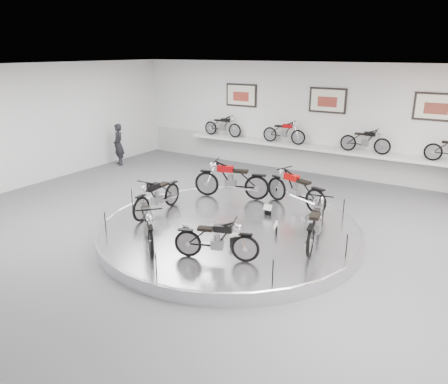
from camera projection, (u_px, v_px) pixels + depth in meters
The scene contains 21 objects.
floor at pixel (223, 240), 10.56m from camera, with size 16.00×16.00×0.00m, color #575759.
ceiling at pixel (223, 69), 9.32m from camera, with size 16.00×16.00×0.00m, color white.
wall_back at pixel (327, 120), 15.59m from camera, with size 16.00×16.00×0.00m, color silver.
wall_left at pixel (11, 128), 13.95m from camera, with size 14.00×14.00×0.00m, color silver.
dado_band at pixel (323, 160), 16.02m from camera, with size 15.68×0.04×1.10m, color #BCBCBA.
display_platform at pixel (229, 231), 10.75m from camera, with size 6.40×6.40×0.30m, color silver.
platform_rim at pixel (229, 226), 10.72m from camera, with size 6.40×6.40×0.10m, color #B2B2BA.
shelf at pixel (322, 149), 15.66m from camera, with size 11.00×0.55×0.10m, color silver.
poster_left at pixel (241, 95), 17.10m from camera, with size 1.35×0.06×0.88m, color white.
poster_center at pixel (328, 100), 15.34m from camera, with size 1.35×0.06×0.88m, color white.
poster_right at pixel (436, 107), 13.58m from camera, with size 1.35×0.06×0.88m, color white.
shelf_bike_a at pixel (223, 127), 17.64m from camera, with size 1.22×0.42×0.73m, color black, non-canonical shape.
shelf_bike_b at pixel (284, 134), 16.28m from camera, with size 1.22×0.42×0.73m, color #98050A, non-canonical shape.
shelf_bike_c at pixel (365, 142), 14.78m from camera, with size 1.22×0.42×0.73m, color black, non-canonical shape.
bike_a at pixel (316, 222), 9.53m from camera, with size 1.71×0.60×1.00m, color #A1A1A5, non-canonical shape.
bike_b at pixel (296, 189), 11.81m from camera, with size 1.74×0.62×1.03m, color #B00906, non-canonical shape.
bike_c at pixel (231, 179), 12.51m from camera, with size 1.87×0.66×1.10m, color #98050A, non-canonical shape.
bike_d at pixel (157, 196), 11.35m from camera, with size 1.64×0.58×0.97m, color black, non-canonical shape.
bike_e at pixel (148, 224), 9.49m from camera, with size 1.67×0.59×0.99m, color black, non-canonical shape.
bike_f at pixel (216, 239), 8.82m from camera, with size 1.50×0.53×0.88m, color black, non-canonical shape.
visitor at pixel (118, 145), 17.27m from camera, with size 0.60×0.39×1.64m, color black.
Camera 1 is at (5.12, -8.20, 4.39)m, focal length 35.00 mm.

